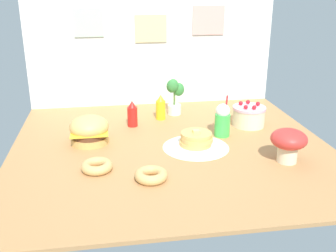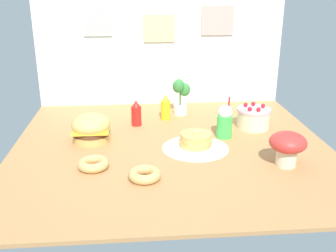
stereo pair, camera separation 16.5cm
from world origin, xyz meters
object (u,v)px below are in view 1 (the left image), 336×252
object	(u,v)px
mustard_bottle	(161,108)
potted_plant	(174,95)
donut_pink_glaze	(97,166)
donut_chocolate	(151,175)
pancake_stack	(196,141)
mushroom_stool	(289,142)
cream_soda_cup	(222,120)
ketchup_bottle	(132,114)
layer_cake	(249,116)
burger	(89,130)

from	to	relation	value
mustard_bottle	potted_plant	size ratio (longest dim) A/B	0.66
donut_pink_glaze	donut_chocolate	size ratio (longest dim) A/B	1.00
pancake_stack	mushroom_stool	world-z (taller)	mushroom_stool
potted_plant	cream_soda_cup	bearing A→B (deg)	-64.83
donut_chocolate	mushroom_stool	distance (cm)	78.79
cream_soda_cup	donut_pink_glaze	world-z (taller)	cream_soda_cup
potted_plant	donut_chocolate	bearing A→B (deg)	-106.33
mustard_bottle	cream_soda_cup	distance (cm)	52.46
cream_soda_cup	potted_plant	size ratio (longest dim) A/B	0.98
ketchup_bottle	mustard_bottle	distance (cm)	24.35
ketchup_bottle	donut_pink_glaze	distance (cm)	70.64
layer_cake	mushroom_stool	world-z (taller)	mushroom_stool
layer_cake	donut_chocolate	distance (cm)	103.51
cream_soda_cup	potted_plant	world-z (taller)	potted_plant
pancake_stack	ketchup_bottle	bearing A→B (deg)	128.69
mustard_bottle	mushroom_stool	distance (cm)	102.42
potted_plant	mushroom_stool	distance (cm)	104.56
mushroom_stool	ketchup_bottle	bearing A→B (deg)	138.49
pancake_stack	potted_plant	distance (cm)	66.23
layer_cake	burger	bearing A→B (deg)	-172.67
burger	ketchup_bottle	bearing A→B (deg)	41.93
donut_pink_glaze	donut_chocolate	distance (cm)	31.15
mushroom_stool	cream_soda_cup	bearing A→B (deg)	119.20
cream_soda_cup	layer_cake	bearing A→B (deg)	33.65
burger	layer_cake	bearing A→B (deg)	7.33
cream_soda_cup	mushroom_stool	size ratio (longest dim) A/B	1.36
pancake_stack	mushroom_stool	xyz separation A→B (cm)	(45.77, -27.69, 7.70)
donut_pink_glaze	mustard_bottle	bearing A→B (deg)	59.70
layer_cake	donut_pink_glaze	size ratio (longest dim) A/B	1.34
ketchup_bottle	mushroom_stool	world-z (taller)	mushroom_stool
ketchup_bottle	mustard_bottle	xyz separation A→B (cm)	(21.41, 11.61, 0.00)
mustard_bottle	pancake_stack	bearing A→B (deg)	-76.06
cream_soda_cup	donut_chocolate	world-z (taller)	cream_soda_cup
mushroom_stool	burger	bearing A→B (deg)	157.26
cream_soda_cup	mushroom_stool	distance (cm)	50.58
ketchup_bottle	cream_soda_cup	distance (cm)	62.69
mustard_bottle	cream_soda_cup	xyz separation A→B (cm)	(34.88, -39.11, 2.28)
potted_plant	mushroom_stool	size ratio (longest dim) A/B	1.39
pancake_stack	mustard_bottle	size ratio (longest dim) A/B	1.70
donut_pink_glaze	mushroom_stool	size ratio (longest dim) A/B	0.85
burger	mustard_bottle	distance (cm)	62.41
ketchup_bottle	cream_soda_cup	size ratio (longest dim) A/B	0.67
pancake_stack	ketchup_bottle	size ratio (longest dim) A/B	1.70
mushroom_stool	layer_cake	bearing A→B (deg)	90.94
ketchup_bottle	donut_chocolate	bearing A→B (deg)	-87.68
mushroom_stool	donut_chocolate	bearing A→B (deg)	-173.04
pancake_stack	potted_plant	size ratio (longest dim) A/B	1.11
layer_cake	potted_plant	distance (cm)	57.75
mushroom_stool	pancake_stack	bearing A→B (deg)	148.82
layer_cake	mushroom_stool	size ratio (longest dim) A/B	1.13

